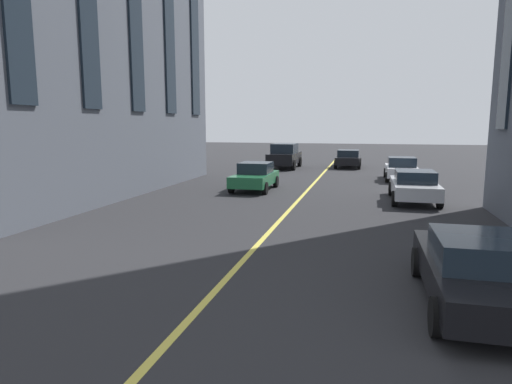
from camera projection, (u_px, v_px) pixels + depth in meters
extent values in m
cube|color=#D8C64C|center=(298.00, 201.00, 19.36)|extent=(80.00, 0.16, 0.01)
cube|color=black|center=(285.00, 158.00, 33.73)|extent=(4.70, 1.95, 0.80)
cube|color=#19232D|center=(285.00, 148.00, 33.61)|extent=(2.58, 1.72, 0.70)
cylinder|color=black|center=(293.00, 165.00, 32.07)|extent=(0.76, 0.27, 0.76)
cylinder|color=black|center=(268.00, 165.00, 32.53)|extent=(0.76, 0.27, 0.76)
cylinder|color=black|center=(300.00, 162.00, 35.05)|extent=(0.76, 0.27, 0.76)
cylinder|color=black|center=(277.00, 161.00, 35.50)|extent=(0.76, 0.27, 0.76)
cube|color=#B7BABF|center=(414.00, 188.00, 19.09)|extent=(4.40, 1.80, 0.55)
cube|color=#19232D|center=(415.00, 176.00, 18.80)|extent=(1.85, 1.58, 0.50)
cylinder|color=black|center=(391.00, 189.00, 20.73)|extent=(0.64, 0.22, 0.64)
cylinder|color=black|center=(430.00, 190.00, 20.31)|extent=(0.64, 0.22, 0.64)
cylinder|color=black|center=(395.00, 199.00, 17.95)|extent=(0.64, 0.22, 0.64)
cylinder|color=black|center=(440.00, 200.00, 17.53)|extent=(0.64, 0.22, 0.64)
cube|color=#1E6038|center=(255.00, 179.00, 22.41)|extent=(3.90, 1.75, 0.55)
cube|color=#19232D|center=(256.00, 168.00, 22.51)|extent=(1.64, 1.54, 0.55)
cylinder|color=black|center=(265.00, 188.00, 21.01)|extent=(0.60, 0.21, 0.60)
cylinder|color=black|center=(231.00, 187.00, 21.42)|extent=(0.60, 0.21, 0.60)
cylinder|color=black|center=(276.00, 182.00, 23.48)|extent=(0.60, 0.21, 0.60)
cylinder|color=black|center=(246.00, 181.00, 23.89)|extent=(0.60, 0.21, 0.60)
cube|color=silver|center=(401.00, 171.00, 26.36)|extent=(3.90, 1.75, 0.55)
cube|color=#19232D|center=(402.00, 162.00, 26.09)|extent=(1.64, 1.54, 0.55)
cylinder|color=black|center=(386.00, 173.00, 27.84)|extent=(0.60, 0.21, 0.60)
cylinder|color=black|center=(414.00, 173.00, 27.43)|extent=(0.60, 0.21, 0.60)
cylinder|color=black|center=(387.00, 177.00, 25.37)|extent=(0.60, 0.21, 0.60)
cylinder|color=black|center=(418.00, 178.00, 24.97)|extent=(0.60, 0.21, 0.60)
cube|color=black|center=(477.00, 275.00, 8.05)|extent=(4.40, 1.80, 0.55)
cube|color=#19232D|center=(482.00, 250.00, 7.76)|extent=(1.85, 1.58, 0.50)
cylinder|color=black|center=(418.00, 262.00, 9.69)|extent=(0.64, 0.22, 0.64)
cylinder|color=black|center=(504.00, 268.00, 9.27)|extent=(0.64, 0.22, 0.64)
cylinder|color=black|center=(438.00, 317.00, 6.91)|extent=(0.64, 0.22, 0.64)
cube|color=black|center=(348.00, 160.00, 34.35)|extent=(4.40, 1.80, 0.55)
cube|color=#19232D|center=(348.00, 153.00, 34.06)|extent=(1.85, 1.58, 0.50)
cylinder|color=black|center=(338.00, 161.00, 35.99)|extent=(0.64, 0.22, 0.64)
cylinder|color=black|center=(360.00, 162.00, 35.57)|extent=(0.64, 0.22, 0.64)
cylinder|color=black|center=(336.00, 165.00, 33.20)|extent=(0.64, 0.22, 0.64)
cylinder|color=black|center=(359.00, 165.00, 32.79)|extent=(0.64, 0.22, 0.64)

